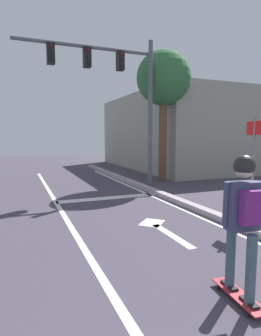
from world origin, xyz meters
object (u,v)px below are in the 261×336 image
(skater, at_px, (244,209))
(traffic_signal_mast, at_px, (114,80))
(skateboard, at_px, (239,296))
(street_sign_post, at_px, (254,153))
(roadside_tree, at_px, (163,80))

(skater, xyz_separation_m, traffic_signal_mast, (0.98, 7.26, 2.73))
(skateboard, xyz_separation_m, street_sign_post, (2.58, 2.41, 1.44))
(skater, distance_m, roadside_tree, 9.22)
(skateboard, bearing_deg, traffic_signal_mast, 82.27)
(street_sign_post, bearing_deg, skateboard, -136.92)
(skater, height_order, roadside_tree, roadside_tree)
(traffic_signal_mast, bearing_deg, skater, -97.73)
(street_sign_post, relative_size, roadside_tree, 0.43)
(skateboard, height_order, skater, skater)
(traffic_signal_mast, xyz_separation_m, roadside_tree, (2.36, 0.78, 0.32))
(skateboard, distance_m, skater, 1.01)
(skater, bearing_deg, skateboard, 83.25)
(skateboard, height_order, roadside_tree, roadside_tree)
(traffic_signal_mast, height_order, roadside_tree, traffic_signal_mast)
(skater, relative_size, street_sign_post, 0.69)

